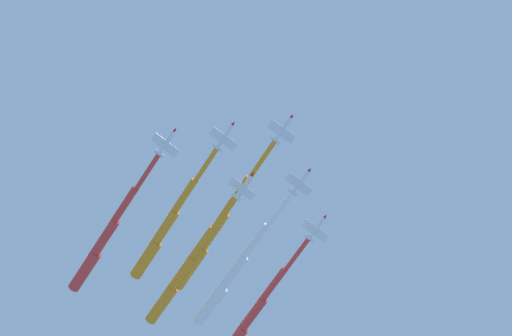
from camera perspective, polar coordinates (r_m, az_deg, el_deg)
jet_lead at (r=241.64m, az=-3.18°, el=-4.78°), size 64.64×23.32×4.37m
jet_port_inner at (r=246.50m, az=-1.78°, el=-7.69°), size 60.64×23.62×4.43m
jet_starboard_inner at (r=240.36m, az=-6.58°, el=-4.39°), size 57.46×21.26×4.32m
jet_port_mid at (r=248.18m, az=-5.42°, el=-7.70°), size 58.55×22.61×4.39m
jet_starboard_mid at (r=256.14m, az=-0.31°, el=-10.59°), size 60.28×22.24×4.36m
jet_port_outer at (r=244.00m, az=-10.86°, el=-5.08°), size 60.43×23.08×4.39m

